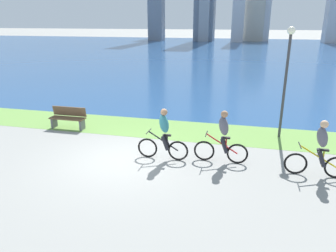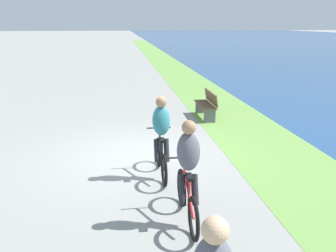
{
  "view_description": "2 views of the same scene",
  "coord_description": "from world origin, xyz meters",
  "views": [
    {
      "loc": [
        3.68,
        -8.84,
        4.32
      ],
      "look_at": [
        1.41,
        0.47,
        1.13
      ],
      "focal_mm": 34.08,
      "sensor_mm": 36.0,
      "label": 1
    },
    {
      "loc": [
        8.23,
        -0.37,
        3.1
      ],
      "look_at": [
        1.52,
        0.53,
        1.16
      ],
      "focal_mm": 38.55,
      "sensor_mm": 36.0,
      "label": 2
    }
  ],
  "objects": [
    {
      "name": "grass_strip_bayside",
      "position": [
        0.0,
        3.35,
        0.0
      ],
      "size": [
        120.0,
        2.46,
        0.01
      ],
      "primitive_type": "cube",
      "color": "#6B9947",
      "rests_on": "ground"
    },
    {
      "name": "cyclist_lead",
      "position": [
        1.27,
        0.42,
        0.84
      ],
      "size": [
        1.69,
        0.52,
        1.7
      ],
      "color": "black",
      "rests_on": "ground"
    },
    {
      "name": "bench_near_path",
      "position": [
        -3.37,
        2.51,
        0.45
      ],
      "size": [
        1.5,
        0.47,
        0.9
      ],
      "color": "brown",
      "rests_on": "ground"
    },
    {
      "name": "ground_plane",
      "position": [
        0.0,
        0.0,
        0.0
      ],
      "size": [
        300.0,
        300.0,
        0.0
      ],
      "primitive_type": "plane",
      "color": "gray"
    },
    {
      "name": "cyclist_trailing",
      "position": [
        3.12,
        0.63,
        0.84
      ],
      "size": [
        1.71,
        0.52,
        1.71
      ],
      "color": "black",
      "rests_on": "ground"
    }
  ]
}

